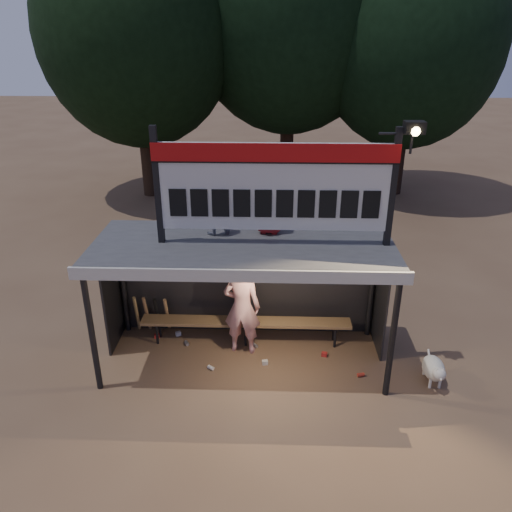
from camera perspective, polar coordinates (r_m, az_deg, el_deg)
The scene contains 13 objects.
ground at distance 9.40m, azimuth -1.33°, elevation -11.62°, with size 80.00×80.00×0.00m, color brown.
player at distance 9.12m, azimuth -1.61°, elevation -5.88°, with size 0.68×0.44×1.85m, color white.
child_a at distance 8.48m, azimuth -4.75°, elevation 5.83°, with size 0.50×0.39×1.03m, color gray.
child_b at distance 8.48m, azimuth 1.57°, elevation 6.02°, with size 0.52×0.34×1.07m, color maroon.
dugout_shelter at distance 8.66m, azimuth -1.36°, elevation -0.73°, with size 5.10×2.08×2.32m.
scoreboard_assembly at distance 7.89m, azimuth 2.52°, elevation 8.19°, with size 4.10×0.27×1.99m.
bench at distance 9.61m, azimuth -1.17°, elevation -7.61°, with size 4.00×0.35×0.48m.
tree_left at distance 18.15m, azimuth -13.50°, elevation 23.74°, with size 6.46×6.46×9.27m.
tree_mid at distance 19.11m, azimuth 3.91°, elevation 26.24°, with size 7.22×7.22×10.36m.
tree_right at distance 18.65m, azimuth 17.31°, elevation 22.34°, with size 6.08×6.08×8.72m.
dog at distance 9.19m, azimuth 19.68°, elevation -12.06°, with size 0.36×0.81×0.49m.
bats at distance 10.10m, azimuth -11.80°, elevation -6.47°, with size 0.69×0.35×0.84m.
litter at distance 9.52m, azimuth -1.88°, elevation -10.83°, with size 3.95×1.28×0.08m.
Camera 1 is at (0.47, -7.59, 5.52)m, focal length 35.00 mm.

